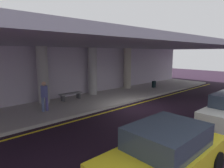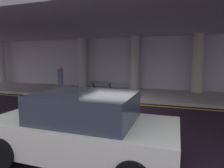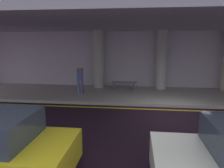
% 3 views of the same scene
% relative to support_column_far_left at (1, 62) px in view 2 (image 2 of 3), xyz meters
% --- Properties ---
extents(ground_plane, '(60.00, 60.00, 0.00)m').
position_rel_support_column_far_left_xyz_m(ground_plane, '(12.00, -4.60, -1.97)').
color(ground_plane, black).
extents(sidewalk, '(26.00, 4.20, 0.15)m').
position_rel_support_column_far_left_xyz_m(sidewalk, '(12.00, -1.50, -1.90)').
color(sidewalk, '#A7A29D').
rests_on(sidewalk, ground).
extents(lane_stripe_yellow, '(26.00, 0.14, 0.01)m').
position_rel_support_column_far_left_xyz_m(lane_stripe_yellow, '(12.00, -4.00, -1.97)').
color(lane_stripe_yellow, yellow).
rests_on(lane_stripe_yellow, ground).
extents(support_column_far_left, '(0.69, 0.69, 3.65)m').
position_rel_support_column_far_left_xyz_m(support_column_far_left, '(0.00, 0.00, 0.00)').
color(support_column_far_left, '#AAA79D').
rests_on(support_column_far_left, sidewalk).
extents(support_column_left_mid, '(0.69, 0.69, 3.65)m').
position_rel_support_column_far_left_xyz_m(support_column_left_mid, '(8.00, 0.00, 0.00)').
color(support_column_left_mid, '#A2A09C').
rests_on(support_column_left_mid, sidewalk).
extents(support_column_center, '(0.69, 0.69, 3.65)m').
position_rel_support_column_far_left_xyz_m(support_column_center, '(12.00, 0.00, 0.00)').
color(support_column_center, '#A09D9E').
rests_on(support_column_center, sidewalk).
extents(support_column_right_mid, '(0.69, 0.69, 3.65)m').
position_rel_support_column_far_left_xyz_m(support_column_right_mid, '(16.00, 0.00, 0.00)').
color(support_column_right_mid, '#AFA695').
rests_on(support_column_right_mid, sidewalk).
extents(ceiling_overhang, '(28.00, 13.20, 0.30)m').
position_rel_support_column_far_left_xyz_m(ceiling_overhang, '(12.00, -2.00, 1.97)').
color(ceiling_overhang, '#8F8EA0').
rests_on(ceiling_overhang, support_column_far_left).
extents(terminal_back_wall, '(26.00, 0.30, 3.80)m').
position_rel_support_column_far_left_xyz_m(terminal_back_wall, '(12.00, 0.75, -0.07)').
color(terminal_back_wall, '#B4A9BD').
rests_on(terminal_back_wall, ground).
extents(car_white, '(4.10, 1.92, 1.50)m').
position_rel_support_column_far_left_xyz_m(car_white, '(12.92, -9.58, -1.26)').
color(car_white, white).
rests_on(car_white, ground).
extents(traveler_with_luggage, '(0.38, 0.38, 1.68)m').
position_rel_support_column_far_left_xyz_m(traveler_with_luggage, '(7.25, -1.82, -0.86)').
color(traveler_with_luggage, slate).
rests_on(traveler_with_luggage, sidewalk).
extents(bench_metal, '(1.60, 0.50, 0.48)m').
position_rel_support_column_far_left_xyz_m(bench_metal, '(9.70, -0.50, -1.47)').
color(bench_metal, slate).
rests_on(bench_metal, sidewalk).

